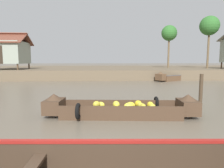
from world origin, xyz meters
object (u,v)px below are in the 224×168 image
(banana_boat, at_px, (121,109))
(mooring_post, at_px, (201,92))
(stilt_house_left, at_px, (7,52))
(fishing_skiff_distant, at_px, (173,77))
(palm_tree_near, at_px, (209,26))
(palm_tree_mid, at_px, (169,34))

(banana_boat, height_order, mooring_post, mooring_post)
(stilt_house_left, bearing_deg, fishing_skiff_distant, -9.46)
(banana_boat, xyz_separation_m, stilt_house_left, (-10.73, 15.13, 2.58))
(banana_boat, height_order, palm_tree_near, palm_tree_near)
(fishing_skiff_distant, xyz_separation_m, mooring_post, (-3.09, -11.43, 0.36))
(palm_tree_near, bearing_deg, mooring_post, -119.35)
(stilt_house_left, height_order, palm_tree_mid, palm_tree_mid)
(stilt_house_left, height_order, mooring_post, stilt_house_left)
(stilt_house_left, bearing_deg, palm_tree_near, 5.28)
(banana_boat, bearing_deg, stilt_house_left, 125.35)
(palm_tree_mid, height_order, mooring_post, palm_tree_mid)
(palm_tree_near, xyz_separation_m, mooring_post, (-9.23, -16.42, -5.42))
(banana_boat, height_order, palm_tree_mid, palm_tree_mid)
(palm_tree_near, relative_size, mooring_post, 4.49)
(banana_boat, relative_size, palm_tree_mid, 0.94)
(stilt_house_left, bearing_deg, palm_tree_mid, 13.53)
(banana_boat, distance_m, fishing_skiff_distant, 13.82)
(fishing_skiff_distant, relative_size, palm_tree_mid, 0.70)
(palm_tree_near, distance_m, palm_tree_mid, 4.82)
(fishing_skiff_distant, height_order, palm_tree_mid, palm_tree_mid)
(banana_boat, xyz_separation_m, fishing_skiff_distant, (6.33, 12.28, 0.07))
(fishing_skiff_distant, bearing_deg, palm_tree_near, 39.06)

